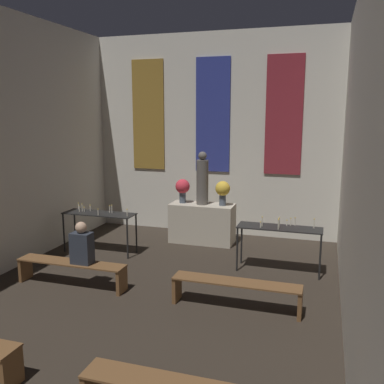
{
  "coord_description": "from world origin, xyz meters",
  "views": [
    {
      "loc": [
        2.71,
        0.41,
        3.03
      ],
      "look_at": [
        0.0,
        8.99,
        1.35
      ],
      "focal_mm": 40.0,
      "sensor_mm": 36.0,
      "label": 1
    }
  ],
  "objects_px": {
    "statue": "(202,180)",
    "flower_vase_left": "(183,188)",
    "flower_vase_right": "(223,190)",
    "pew_back_right": "(236,289)",
    "candle_rack_left": "(99,218)",
    "person_seated": "(82,245)",
    "candle_rack_right": "(280,232)",
    "altar": "(202,223)",
    "pew_back_left": "(71,268)"
  },
  "relations": [
    {
      "from": "pew_back_left",
      "to": "flower_vase_left",
      "type": "bearing_deg",
      "value": 72.79
    },
    {
      "from": "person_seated",
      "to": "altar",
      "type": "bearing_deg",
      "value": 68.78
    },
    {
      "from": "altar",
      "to": "statue",
      "type": "height_order",
      "value": "statue"
    },
    {
      "from": "candle_rack_right",
      "to": "pew_back_left",
      "type": "relative_size",
      "value": 0.79
    },
    {
      "from": "person_seated",
      "to": "pew_back_left",
      "type": "bearing_deg",
      "value": 180.0
    },
    {
      "from": "statue",
      "to": "pew_back_right",
      "type": "distance_m",
      "value": 3.71
    },
    {
      "from": "altar",
      "to": "candle_rack_left",
      "type": "relative_size",
      "value": 0.94
    },
    {
      "from": "candle_rack_left",
      "to": "flower_vase_left",
      "type": "bearing_deg",
      "value": 43.49
    },
    {
      "from": "candle_rack_right",
      "to": "pew_back_right",
      "type": "relative_size",
      "value": 0.79
    },
    {
      "from": "altar",
      "to": "flower_vase_left",
      "type": "height_order",
      "value": "flower_vase_left"
    },
    {
      "from": "altar",
      "to": "flower_vase_right",
      "type": "relative_size",
      "value": 2.63
    },
    {
      "from": "flower_vase_left",
      "to": "candle_rack_left",
      "type": "relative_size",
      "value": 0.36
    },
    {
      "from": "statue",
      "to": "flower_vase_left",
      "type": "height_order",
      "value": "statue"
    },
    {
      "from": "candle_rack_left",
      "to": "person_seated",
      "type": "relative_size",
      "value": 2.15
    },
    {
      "from": "flower_vase_left",
      "to": "person_seated",
      "type": "height_order",
      "value": "flower_vase_left"
    },
    {
      "from": "candle_rack_left",
      "to": "candle_rack_right",
      "type": "distance_m",
      "value": 3.87
    },
    {
      "from": "pew_back_left",
      "to": "flower_vase_right",
      "type": "bearing_deg",
      "value": 58.5
    },
    {
      "from": "flower_vase_left",
      "to": "candle_rack_right",
      "type": "height_order",
      "value": "flower_vase_left"
    },
    {
      "from": "flower_vase_left",
      "to": "flower_vase_right",
      "type": "bearing_deg",
      "value": 0.0
    },
    {
      "from": "statue",
      "to": "altar",
      "type": "bearing_deg",
      "value": -90.0
    },
    {
      "from": "statue",
      "to": "person_seated",
      "type": "xyz_separation_m",
      "value": [
        -1.24,
        -3.2,
        -0.72
      ]
    },
    {
      "from": "flower_vase_right",
      "to": "person_seated",
      "type": "height_order",
      "value": "flower_vase_right"
    },
    {
      "from": "flower_vase_right",
      "to": "statue",
      "type": "bearing_deg",
      "value": 180.0
    },
    {
      "from": "flower_vase_left",
      "to": "candle_rack_left",
      "type": "bearing_deg",
      "value": -136.51
    },
    {
      "from": "altar",
      "to": "statue",
      "type": "bearing_deg",
      "value": 90.0
    },
    {
      "from": "candle_rack_left",
      "to": "person_seated",
      "type": "bearing_deg",
      "value": -69.16
    },
    {
      "from": "person_seated",
      "to": "statue",
      "type": "bearing_deg",
      "value": 68.78
    },
    {
      "from": "flower_vase_right",
      "to": "pew_back_right",
      "type": "bearing_deg",
      "value": -72.79
    },
    {
      "from": "statue",
      "to": "flower_vase_right",
      "type": "distance_m",
      "value": 0.53
    },
    {
      "from": "pew_back_right",
      "to": "person_seated",
      "type": "height_order",
      "value": "person_seated"
    },
    {
      "from": "altar",
      "to": "candle_rack_left",
      "type": "height_order",
      "value": "candle_rack_left"
    },
    {
      "from": "altar",
      "to": "flower_vase_right",
      "type": "bearing_deg",
      "value": 0.0
    },
    {
      "from": "candle_rack_right",
      "to": "pew_back_right",
      "type": "distance_m",
      "value": 1.93
    },
    {
      "from": "flower_vase_right",
      "to": "candle_rack_right",
      "type": "bearing_deg",
      "value": -43.51
    },
    {
      "from": "altar",
      "to": "candle_rack_right",
      "type": "xyz_separation_m",
      "value": [
        1.93,
        -1.38,
        0.32
      ]
    },
    {
      "from": "flower_vase_left",
      "to": "candle_rack_left",
      "type": "xyz_separation_m",
      "value": [
        -1.45,
        -1.38,
        -0.5
      ]
    },
    {
      "from": "flower_vase_right",
      "to": "pew_back_left",
      "type": "relative_size",
      "value": 0.28
    },
    {
      "from": "flower_vase_right",
      "to": "pew_back_right",
      "type": "xyz_separation_m",
      "value": [
        0.99,
        -3.2,
        -0.95
      ]
    },
    {
      "from": "altar",
      "to": "person_seated",
      "type": "xyz_separation_m",
      "value": [
        -1.24,
        -3.2,
        0.31
      ]
    },
    {
      "from": "altar",
      "to": "flower_vase_left",
      "type": "xyz_separation_m",
      "value": [
        -0.48,
        0.0,
        0.82
      ]
    },
    {
      "from": "statue",
      "to": "person_seated",
      "type": "distance_m",
      "value": 3.5
    },
    {
      "from": "person_seated",
      "to": "candle_rack_right",
      "type": "bearing_deg",
      "value": 29.84
    },
    {
      "from": "flower_vase_left",
      "to": "pew_back_right",
      "type": "relative_size",
      "value": 0.28
    },
    {
      "from": "statue",
      "to": "candle_rack_left",
      "type": "height_order",
      "value": "statue"
    },
    {
      "from": "flower_vase_left",
      "to": "person_seated",
      "type": "bearing_deg",
      "value": -103.31
    },
    {
      "from": "altar",
      "to": "pew_back_left",
      "type": "relative_size",
      "value": 0.74
    },
    {
      "from": "flower_vase_left",
      "to": "person_seated",
      "type": "distance_m",
      "value": 3.33
    },
    {
      "from": "altar",
      "to": "pew_back_left",
      "type": "bearing_deg",
      "value": -114.76
    },
    {
      "from": "flower_vase_right",
      "to": "person_seated",
      "type": "relative_size",
      "value": 0.76
    },
    {
      "from": "flower_vase_right",
      "to": "pew_back_left",
      "type": "bearing_deg",
      "value": -121.5
    }
  ]
}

